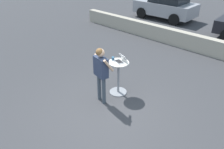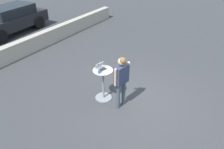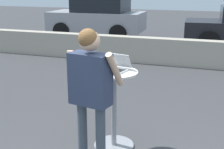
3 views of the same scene
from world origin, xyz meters
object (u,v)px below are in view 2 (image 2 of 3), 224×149
Objects in this scene: laptop at (101,68)px; coffee_mug at (99,72)px; standing_person at (121,76)px; parked_car_near_street at (10,19)px; cafe_table at (103,83)px.

laptop reaches higher than coffee_mug.
standing_person is 8.71m from parked_car_near_street.
standing_person reaches higher than cafe_table.
cafe_table is 2.92× the size of laptop.
cafe_table is 0.57m from coffee_mug.
coffee_mug is 8.13m from parked_car_near_street.
coffee_mug is 0.03× the size of parked_car_near_street.
parked_car_near_street is at bearing 72.22° from coffee_mug.
coffee_mug is at bearing -107.78° from parked_car_near_street.
standing_person is (-0.04, -0.68, 0.51)m from cafe_table.
cafe_table is 8.04m from parked_car_near_street.
coffee_mug is at bearing -175.76° from cafe_table.
cafe_table is at bearing 86.25° from standing_person.
cafe_table is at bearing -100.57° from laptop.
parked_car_near_street is at bearing 73.60° from laptop.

